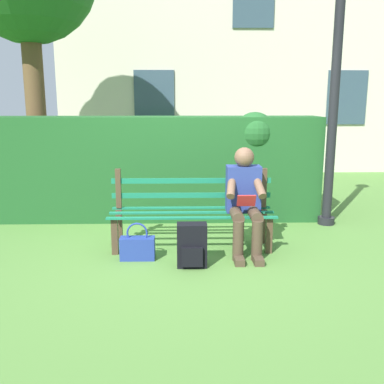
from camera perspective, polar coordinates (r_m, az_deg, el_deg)
The scene contains 8 objects.
ground at distance 5.06m, azimuth -0.03°, elevation -7.34°, with size 60.00×60.00×0.00m, color #517F38.
park_bench at distance 5.00m, azimuth -0.05°, elevation -2.43°, with size 1.86×0.51×0.89m.
person_seated at distance 4.84m, azimuth 6.89°, elevation -0.78°, with size 0.44×0.73×1.16m.
hedge_backdrop at distance 6.18m, azimuth -4.51°, elevation 3.42°, with size 4.57×0.69×1.51m.
building_facade at distance 11.69m, azimuth 6.73°, elevation 18.78°, with size 8.73×2.98×6.14m.
backpack at distance 4.46m, azimuth -0.01°, elevation -7.03°, with size 0.30×0.25×0.45m.
handbag at distance 4.71m, azimuth -7.15°, elevation -7.20°, with size 0.37×0.15×0.41m.
lamp_post at distance 6.05m, azimuth 18.19°, elevation 12.84°, with size 0.26×0.26×3.29m.
Camera 1 is at (0.11, 4.77, 1.67)m, focal length 40.73 mm.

